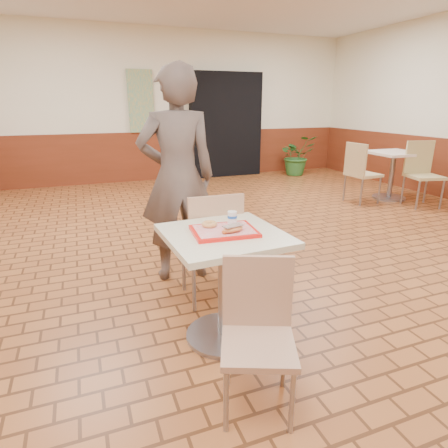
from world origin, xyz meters
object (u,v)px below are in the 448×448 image
object	(u,v)px
customer	(178,177)
paper_cup	(232,217)
chair_second_front	(422,170)
potted_plant	(297,155)
second_table	(393,167)
main_table	(224,269)
serving_tray	(224,231)
long_john_donut	(232,229)
chair_second_left	(360,170)
chair_main_back	(212,243)
chair_main_front	(258,327)
ring_donut	(209,224)

from	to	relation	value
customer	paper_cup	xyz separation A→B (m)	(0.13, -0.98, -0.10)
chair_second_front	potted_plant	xyz separation A→B (m)	(-0.44, 3.01, -0.12)
second_table	potted_plant	bearing A→B (deg)	97.67
main_table	serving_tray	bearing A→B (deg)	-90.00
chair_second_front	potted_plant	size ratio (longest dim) A/B	1.14
long_john_donut	chair_second_left	distance (m)	4.37
main_table	paper_cup	size ratio (longest dim) A/B	9.68
serving_tray	second_table	size ratio (longest dim) A/B	0.51
chair_main_back	second_table	distance (m)	4.60
chair_main_front	ring_donut	bearing A→B (deg)	115.13
main_table	paper_cup	xyz separation A→B (m)	(0.10, 0.10, 0.32)
chair_main_back	ring_donut	xyz separation A→B (m)	(-0.16, -0.41, 0.30)
serving_tray	paper_cup	bearing A→B (deg)	46.35
chair_main_front	customer	size ratio (longest dim) A/B	0.43
ring_donut	second_table	bearing A→B (deg)	32.53
main_table	customer	distance (m)	1.16
chair_main_back	chair_second_left	xyz separation A→B (m)	(3.30, 2.21, 0.02)
main_table	chair_second_left	bearing A→B (deg)	38.65
long_john_donut	second_table	world-z (taller)	long_john_donut
main_table	chair_main_back	xyz separation A→B (m)	(0.09, 0.50, -0.01)
customer	serving_tray	world-z (taller)	customer
chair_main_back	serving_tray	xyz separation A→B (m)	(-0.09, -0.50, 0.27)
potted_plant	customer	bearing A→B (deg)	-132.29
paper_cup	chair_second_front	world-z (taller)	chair_second_front
chair_second_left	potted_plant	bearing A→B (deg)	-12.28
long_john_donut	paper_cup	xyz separation A→B (m)	(0.07, 0.18, 0.02)
chair_main_front	serving_tray	bearing A→B (deg)	108.82
chair_second_left	potted_plant	xyz separation A→B (m)	(0.38, 2.54, -0.10)
customer	potted_plant	size ratio (longest dim) A/B	2.15
main_table	serving_tray	distance (m)	0.27
chair_main_back	chair_second_left	distance (m)	3.97
chair_main_back	second_table	bearing A→B (deg)	-148.27
serving_tray	paper_cup	distance (m)	0.15
chair_main_back	potted_plant	world-z (taller)	chair_main_back
serving_tray	potted_plant	xyz separation A→B (m)	(3.77, 5.25, -0.35)
customer	second_table	size ratio (longest dim) A/B	2.37
second_table	long_john_donut	bearing A→B (deg)	-145.30
chair_second_front	potted_plant	distance (m)	3.04
serving_tray	ring_donut	size ratio (longest dim) A/B	3.98
customer	chair_main_back	bearing A→B (deg)	106.30
potted_plant	chair_main_back	bearing A→B (deg)	-127.71
main_table	serving_tray	world-z (taller)	serving_tray
chair_main_front	chair_second_front	world-z (taller)	chair_second_front
chair_main_back	customer	size ratio (longest dim) A/B	0.49
main_table	chair_second_left	world-z (taller)	chair_second_left
chair_main_front	long_john_donut	world-z (taller)	long_john_donut
serving_tray	ring_donut	distance (m)	0.11
chair_main_front	second_table	bearing A→B (deg)	61.45
long_john_donut	chair_second_front	size ratio (longest dim) A/B	0.16
customer	potted_plant	bearing A→B (deg)	-127.54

